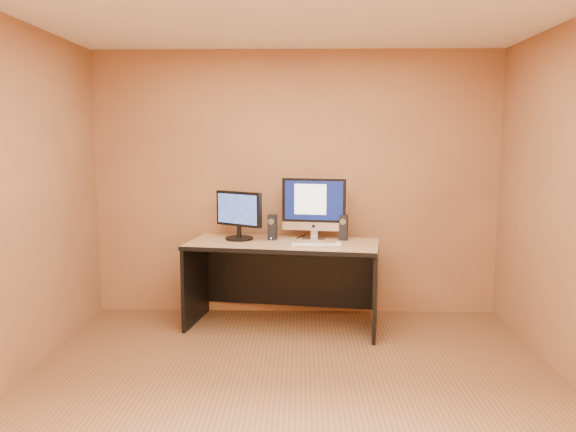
{
  "coord_description": "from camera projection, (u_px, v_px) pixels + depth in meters",
  "views": [
    {
      "loc": [
        0.05,
        -3.55,
        1.73
      ],
      "look_at": [
        -0.07,
        1.41,
        1.06
      ],
      "focal_mm": 35.0,
      "sensor_mm": 36.0,
      "label": 1
    }
  ],
  "objects": [
    {
      "name": "floor",
      "position": [
        293.0,
        401.0,
        3.75
      ],
      "size": [
        4.0,
        4.0,
        0.0
      ],
      "primitive_type": "plane",
      "color": "brown",
      "rests_on": "ground"
    },
    {
      "name": "walls",
      "position": [
        293.0,
        208.0,
        3.58
      ],
      "size": [
        4.0,
        4.0,
        2.6
      ],
      "primitive_type": null,
      "color": "#A06C40",
      "rests_on": "ground"
    },
    {
      "name": "desk",
      "position": [
        283.0,
        285.0,
        5.2
      ],
      "size": [
        1.83,
        1.01,
        0.8
      ],
      "primitive_type": null,
      "rotation": [
        0.0,
        0.0,
        -0.15
      ],
      "color": "tan",
      "rests_on": "ground"
    },
    {
      "name": "imac",
      "position": [
        314.0,
        208.0,
        5.27
      ],
      "size": [
        0.65,
        0.33,
        0.6
      ],
      "primitive_type": null,
      "rotation": [
        0.0,
        0.0,
        -0.17
      ],
      "color": "silver",
      "rests_on": "desk"
    },
    {
      "name": "second_monitor",
      "position": [
        239.0,
        216.0,
        5.26
      ],
      "size": [
        0.58,
        0.5,
        0.45
      ],
      "primitive_type": null,
      "rotation": [
        0.0,
        0.0,
        -0.58
      ],
      "color": "black",
      "rests_on": "desk"
    },
    {
      "name": "speaker_left",
      "position": [
        272.0,
        227.0,
        5.26
      ],
      "size": [
        0.09,
        0.09,
        0.24
      ],
      "primitive_type": null,
      "rotation": [
        0.0,
        0.0,
        -0.25
      ],
      "color": "black",
      "rests_on": "desk"
    },
    {
      "name": "speaker_right",
      "position": [
        344.0,
        227.0,
        5.25
      ],
      "size": [
        0.09,
        0.09,
        0.24
      ],
      "primitive_type": null,
      "rotation": [
        0.0,
        0.0,
        -0.25
      ],
      "color": "black",
      "rests_on": "desk"
    },
    {
      "name": "keyboard",
      "position": [
        316.0,
        245.0,
        4.96
      ],
      "size": [
        0.47,
        0.13,
        0.02
      ],
      "primitive_type": "cube",
      "rotation": [
        0.0,
        0.0,
        0.01
      ],
      "color": "silver",
      "rests_on": "desk"
    },
    {
      "name": "mouse",
      "position": [
        338.0,
        244.0,
        4.97
      ],
      "size": [
        0.07,
        0.11,
        0.04
      ],
      "primitive_type": "ellipsoid",
      "rotation": [
        0.0,
        0.0,
        -0.02
      ],
      "color": "silver",
      "rests_on": "desk"
    },
    {
      "name": "cable_a",
      "position": [
        319.0,
        237.0,
        5.4
      ],
      "size": [
        0.03,
        0.24,
        0.01
      ],
      "primitive_type": "cylinder",
      "rotation": [
        1.57,
        0.0,
        0.07
      ],
      "color": "black",
      "rests_on": "desk"
    },
    {
      "name": "cable_b",
      "position": [
        301.0,
        237.0,
        5.42
      ],
      "size": [
        0.09,
        0.18,
        0.01
      ],
      "primitive_type": "cylinder",
      "rotation": [
        1.57,
        0.0,
        -0.41
      ],
      "color": "black",
      "rests_on": "desk"
    }
  ]
}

